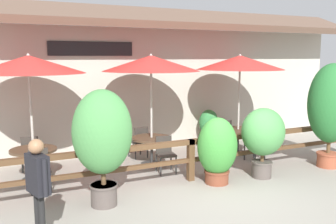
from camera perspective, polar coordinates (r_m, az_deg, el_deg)
ground_plane at (r=7.83m, az=7.22°, el=-12.52°), size 60.00×60.00×0.00m
building_facade at (r=11.01m, az=-4.14°, el=5.18°), size 14.28×1.49×4.23m
patio_railing at (r=8.48m, az=3.48°, el=-5.89°), size 10.40×0.14×0.95m
patio_umbrella_near at (r=8.79m, az=-20.47°, el=6.80°), size 2.47×2.47×2.86m
dining_table_near at (r=9.06m, az=-19.80°, el=-6.19°), size 1.03×1.03×0.72m
chair_near_streetside at (r=8.35m, az=-19.02°, el=-7.97°), size 0.43×0.43×0.88m
chair_near_wallside at (r=9.82m, az=-20.28°, el=-5.59°), size 0.46×0.46×0.88m
patio_umbrella_middle at (r=9.48m, az=-2.60°, el=7.41°), size 2.47×2.47×2.86m
dining_table_middle at (r=9.73m, az=-2.52°, el=-4.69°), size 1.03×1.03×0.72m
chair_middle_streetside at (r=9.10m, az=-0.43°, el=-6.15°), size 0.47×0.47×0.88m
chair_middle_wallside at (r=10.42m, az=-4.44°, el=-4.29°), size 0.48×0.48×0.88m
patio_umbrella_far at (r=10.76m, az=10.92°, el=7.40°), size 2.47×2.47×2.86m
dining_table_far at (r=10.98m, az=10.62°, el=-3.30°), size 1.03×1.03×0.72m
chair_far_streetside at (r=10.42m, az=12.85°, el=-4.48°), size 0.49×0.49×0.88m
chair_far_wallside at (r=11.57m, az=8.41°, el=-3.06°), size 0.45×0.45×0.88m
potted_plant_small_flowering at (r=8.88m, az=14.28°, el=-3.36°), size 1.03×0.93×1.63m
potted_plant_entrance_palm at (r=8.34m, az=7.52°, el=-5.61°), size 0.90×0.81×1.48m
potted_plant_broad_leaf at (r=7.02m, az=-9.96°, el=-3.58°), size 1.12×1.00×2.21m
potted_plant_tall_tropical at (r=10.19m, az=23.61°, el=0.88°), size 1.20×1.08×2.64m
potted_plant_corner_fern at (r=11.59m, az=6.20°, el=-2.45°), size 0.60×0.59×1.18m
pedestrian at (r=5.85m, az=-19.23°, el=-9.46°), size 0.32×0.55×1.62m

